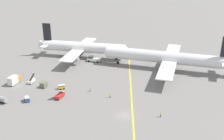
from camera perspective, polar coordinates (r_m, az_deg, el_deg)
name	(u,v)px	position (r m, az deg, el deg)	size (l,w,h in m)	color
ground_plane	(125,116)	(87.69, 2.77, -9.77)	(600.00, 600.00, 0.00)	slate
taxiway_stripe	(132,101)	(96.40, 4.25, -6.66)	(0.50, 120.00, 0.01)	yellow
airliner_at_gate_left	(83,47)	(139.25, -6.27, 4.84)	(48.78, 41.91, 17.12)	white
airliner_being_pushed	(165,58)	(124.84, 11.36, 2.64)	(59.94, 48.79, 17.44)	silver
pushback_tug	(94,59)	(133.90, -3.98, 2.35)	(9.76, 4.28, 2.96)	white
gse_baggage_cart_trailing	(27,99)	(100.34, -17.77, -5.97)	(2.72, 3.15, 1.71)	#2D5199
gse_catering_truck_tall	(14,80)	(115.69, -20.26, -2.01)	(3.89, 6.27, 3.50)	orange
gse_container_dolly_flat	(44,84)	(109.52, -14.43, -2.99)	(2.88, 3.62, 2.15)	slate
gse_belt_loader_portside	(31,81)	(114.95, -16.88, -2.23)	(2.28, 5.03, 3.02)	silver
gse_fuel_bowser_stubby	(1,99)	(102.62, -22.77, -5.76)	(5.25, 3.40, 2.40)	gray
gse_stair_truck_yellow	(60,95)	(99.92, -11.16, -5.29)	(3.17, 4.93, 4.06)	red
gse_baggage_cart_near_cluster	(62,87)	(106.52, -10.77, -3.58)	(3.15, 2.67, 1.71)	gold
ground_crew_wing_walker_right	(110,95)	(98.22, -0.39, -5.48)	(0.50, 0.36, 1.59)	black
ground_crew_marshaller_foreground	(90,90)	(102.94, -4.72, -4.22)	(0.36, 0.36, 1.56)	#2D3351
ground_crew_ramp_agent_by_cones	(161,115)	(87.99, 10.42, -9.39)	(0.36, 0.36, 1.63)	#2D3351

